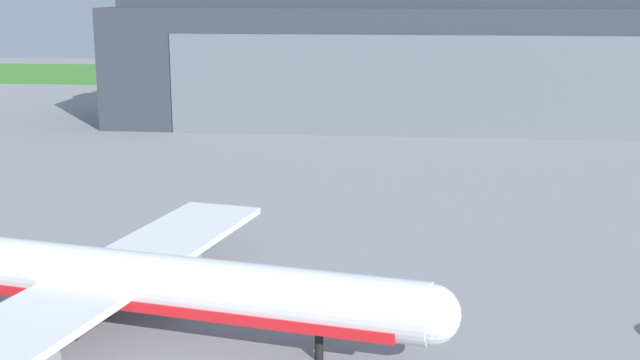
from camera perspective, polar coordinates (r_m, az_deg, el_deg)
ground_plane at (r=66.25m, az=-19.27°, el=-8.12°), size 440.00×440.00×0.00m
grass_field_strip at (r=228.43m, az=-0.80°, el=7.16°), size 440.00×56.00×0.08m
maintenance_hangar at (r=146.58m, az=6.76°, el=7.83°), size 105.27×28.74×21.30m
airliner_near_right at (r=58.64m, az=-14.28°, el=-6.62°), size 46.39×42.66×12.51m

